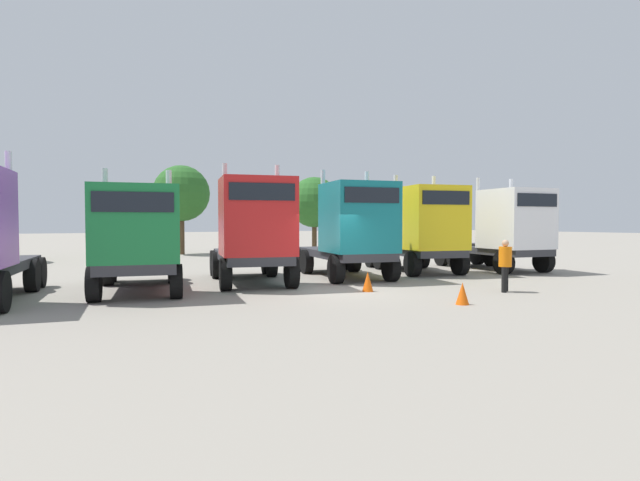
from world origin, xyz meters
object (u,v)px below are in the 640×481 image
Objects in this scene: visitor_in_hivis at (505,262)px; traffic_cone_mid at (368,282)px; semi_truck_red at (254,231)px; traffic_cone_near at (462,293)px; semi_truck_green at (137,239)px; semi_truck_white at (507,229)px; semi_truck_teal at (353,229)px; semi_truck_yellow at (425,228)px.

visitor_in_hivis is 4.43m from traffic_cone_mid.
visitor_in_hivis is at bearing -30.87° from traffic_cone_mid.
semi_truck_red reaches higher than traffic_cone_near.
semi_truck_green is at bearing 33.40° from visitor_in_hivis.
semi_truck_white is at bearing 33.65° from traffic_cone_near.
semi_truck_red reaches higher than visitor_in_hivis.
traffic_cone_near is at bearing 5.07° from semi_truck_teal.
traffic_cone_near is 0.94× the size of traffic_cone_mid.
semi_truck_yellow reaches higher than semi_truck_teal.
semi_truck_yellow reaches higher than semi_truck_green.
semi_truck_yellow reaches higher than visitor_in_hivis.
traffic_cone_near is at bearing 40.58° from semi_truck_red.
semi_truck_white is at bearing 99.88° from semi_truck_green.
traffic_cone_near is (-8.58, -5.71, -1.64)m from semi_truck_white.
semi_truck_teal reaches higher than traffic_cone_mid.
semi_truck_teal reaches higher than traffic_cone_near.
semi_truck_red is 11.98m from semi_truck_white.
visitor_in_hivis reaches higher than traffic_cone_mid.
semi_truck_white is at bearing 87.42° from semi_truck_yellow.
traffic_cone_near is (-3.00, -1.11, -0.66)m from visitor_in_hivis.
semi_truck_yellow is 6.63m from traffic_cone_mid.
semi_truck_red is 7.57m from traffic_cone_near.
semi_truck_red is at bearing 106.46° from semi_truck_green.
semi_truck_yellow is at bearing 55.71° from traffic_cone_near.
semi_truck_teal reaches higher than semi_truck_green.
visitor_in_hivis is at bearing -41.75° from semi_truck_white.
semi_truck_red is 1.06× the size of semi_truck_yellow.
traffic_cone_mid is at bearing 52.40° from semi_truck_red.
semi_truck_teal is 3.84m from traffic_cone_mid.
visitor_in_hivis is (-5.58, -4.59, -0.97)m from semi_truck_white.
traffic_cone_mid is at bearing 102.81° from traffic_cone_near.
semi_truck_green is at bearing -83.25° from semi_truck_white.
traffic_cone_mid is (-3.76, 2.25, -0.64)m from visitor_in_hivis.
semi_truck_yellow is at bearing 104.52° from semi_truck_green.
semi_truck_white is (7.86, -0.80, -0.01)m from semi_truck_teal.
traffic_cone_near is (-4.65, -6.82, -1.67)m from semi_truck_yellow.
semi_truck_green is at bearing 156.07° from traffic_cone_mid.
traffic_cone_mid is at bearing 29.09° from visitor_in_hivis.
semi_truck_red is 10.09× the size of traffic_cone_mid.
semi_truck_green is at bearing -77.00° from semi_truck_teal.
semi_truck_red is at bearing 128.90° from traffic_cone_mid.
semi_truck_green reaches higher than traffic_cone_near.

